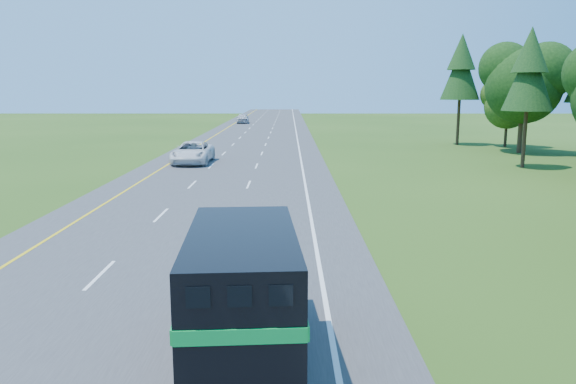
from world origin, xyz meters
The scene contains 5 objects.
road centered at (0.00, 50.00, 0.02)m, with size 15.00×260.00×0.04m, color #38383A.
lane_markings centered at (0.00, 50.00, 0.04)m, with size 11.15×260.00×0.01m.
horse_truck centered at (3.43, 13.95, 1.73)m, with size 2.69×7.27×3.16m.
white_suv centered at (-3.59, 48.85, 0.93)m, with size 2.96×6.42×1.79m, color silver.
far_car centered at (-4.02, 105.73, 0.94)m, with size 2.12×5.26×1.79m, color #B6B7BD.
Camera 1 is at (4.44, 2.20, 6.09)m, focal length 35.00 mm.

